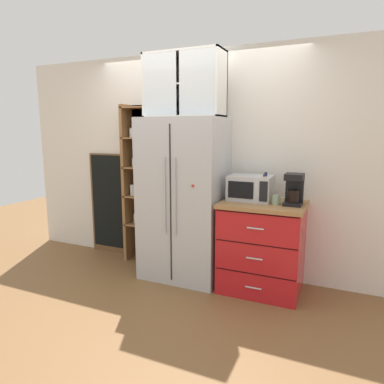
# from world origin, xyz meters

# --- Properties ---
(ground_plane) EXTENTS (10.58, 10.58, 0.00)m
(ground_plane) POSITION_xyz_m (0.00, 0.00, 0.00)
(ground_plane) COLOR brown
(wall_back_cream) EXTENTS (4.89, 0.10, 2.55)m
(wall_back_cream) POSITION_xyz_m (0.00, 0.40, 1.27)
(wall_back_cream) COLOR silver
(wall_back_cream) RESTS_ON ground
(refrigerator) EXTENTS (0.90, 0.66, 1.79)m
(refrigerator) POSITION_xyz_m (0.00, 0.03, 0.90)
(refrigerator) COLOR #B7BABF
(refrigerator) RESTS_ON ground
(pantry_shelf_column) EXTENTS (0.46, 0.27, 1.97)m
(pantry_shelf_column) POSITION_xyz_m (-0.70, 0.29, 1.01)
(pantry_shelf_column) COLOR brown
(pantry_shelf_column) RESTS_ON ground
(counter_cabinet) EXTENTS (0.84, 0.66, 0.94)m
(counter_cabinet) POSITION_xyz_m (0.89, 0.04, 0.47)
(counter_cabinet) COLOR red
(counter_cabinet) RESTS_ON ground
(microwave) EXTENTS (0.44, 0.33, 0.26)m
(microwave) POSITION_xyz_m (0.74, 0.09, 1.07)
(microwave) COLOR #B7BABF
(microwave) RESTS_ON counter_cabinet
(coffee_maker) EXTENTS (0.17, 0.20, 0.31)m
(coffee_maker) POSITION_xyz_m (1.18, 0.04, 1.09)
(coffee_maker) COLOR black
(coffee_maker) RESTS_ON counter_cabinet
(mug_sage) EXTENTS (0.11, 0.07, 0.09)m
(mug_sage) POSITION_xyz_m (1.02, -0.01, 0.98)
(mug_sage) COLOR #8CA37F
(mug_sage) RESTS_ON counter_cabinet
(bottle_cobalt) EXTENTS (0.07, 0.07, 0.30)m
(bottle_cobalt) POSITION_xyz_m (0.89, 0.10, 1.07)
(bottle_cobalt) COLOR navy
(bottle_cobalt) RESTS_ON counter_cabinet
(bottle_amber) EXTENTS (0.06, 0.06, 0.29)m
(bottle_amber) POSITION_xyz_m (0.89, 0.03, 1.06)
(bottle_amber) COLOR brown
(bottle_amber) RESTS_ON counter_cabinet
(upper_cabinet) EXTENTS (0.86, 0.32, 0.67)m
(upper_cabinet) POSITION_xyz_m (0.00, 0.08, 2.13)
(upper_cabinet) COLOR silver
(upper_cabinet) RESTS_ON refrigerator
(chalkboard_menu) EXTENTS (0.60, 0.04, 1.35)m
(chalkboard_menu) POSITION_xyz_m (-1.25, 0.33, 0.68)
(chalkboard_menu) COLOR brown
(chalkboard_menu) RESTS_ON ground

